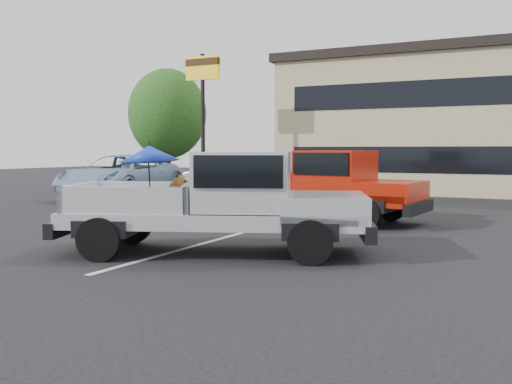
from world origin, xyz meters
TOP-DOWN VIEW (x-y plane):
  - ground at (0.00, 0.00)m, footprint 90.00×90.00m
  - stripe_left at (-3.00, 2.00)m, footprint 0.12×5.00m
  - motel_sign at (-10.00, 14.00)m, footprint 1.60×0.22m
  - tree_left at (-14.00, 17.00)m, footprint 3.96×3.96m
  - silver_pickup at (-1.93, 2.12)m, footprint 6.01×3.93m
  - red_pickup at (-1.92, 7.45)m, footprint 5.90×2.53m
  - silver_sedan at (-5.39, 10.26)m, footprint 5.26×2.94m
  - blue_suv at (-11.89, 10.86)m, footprint 3.77×6.56m

SIDE VIEW (x-z plane):
  - ground at x=0.00m, z-range 0.00..0.00m
  - stripe_left at x=-3.00m, z-range 0.00..0.01m
  - silver_sedan at x=-5.39m, z-range 0.00..1.64m
  - blue_suv at x=-11.89m, z-range 0.00..1.72m
  - red_pickup at x=-1.92m, z-range 0.09..1.98m
  - silver_pickup at x=-1.93m, z-range 0.02..2.08m
  - tree_left at x=-14.00m, z-range 0.72..6.74m
  - motel_sign at x=-10.00m, z-range 1.65..7.65m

